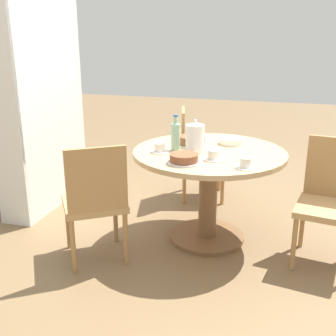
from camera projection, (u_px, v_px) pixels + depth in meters
name	position (u px, v px, depth m)	size (l,w,h in m)	color
ground_plane	(207.00, 238.00, 3.36)	(14.00, 14.00, 0.00)	brown
dining_table	(209.00, 174.00, 3.19)	(1.14, 1.14, 0.72)	brown
chair_a	(95.00, 200.00, 2.90)	(0.58, 0.58, 0.87)	#A87A47
chair_b	(330.00, 199.00, 2.91)	(0.49, 0.49, 0.87)	#A87A47
chair_c	(197.00, 152.00, 4.05)	(0.51, 0.51, 0.87)	#A87A47
bookshelf	(42.00, 106.00, 3.76)	(1.08, 0.28, 1.95)	silver
coffee_pot	(195.00, 138.00, 3.04)	(0.14, 0.14, 0.25)	white
water_bottle	(176.00, 136.00, 3.12)	(0.07, 0.07, 0.27)	#99C6A3
cake_main	(192.00, 141.00, 3.26)	(0.23, 0.23, 0.08)	silver
cake_second	(184.00, 159.00, 2.83)	(0.22, 0.22, 0.06)	silver
cup_a	(213.00, 156.00, 2.90)	(0.14, 0.14, 0.07)	silver
cup_b	(160.00, 148.00, 3.08)	(0.14, 0.14, 0.07)	silver
cup_c	(195.00, 136.00, 3.46)	(0.14, 0.14, 0.07)	silver
cup_d	(245.00, 164.00, 2.73)	(0.14, 0.14, 0.07)	silver
plate_stack	(232.00, 141.00, 3.31)	(0.19, 0.19, 0.05)	white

